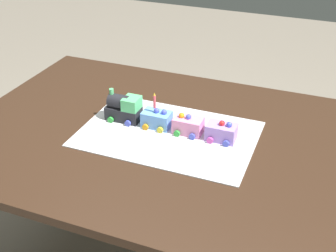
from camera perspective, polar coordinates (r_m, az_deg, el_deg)
dining_table at (r=1.61m, az=-0.98°, el=-4.23°), size 1.40×1.00×0.74m
cake_board at (r=1.55m, az=0.00°, el=-1.02°), size 0.60×0.40×0.00m
cake_locomotive at (r=1.62m, az=-5.67°, el=2.29°), size 0.14×0.08×0.12m
cake_car_flatbed_sky_blue at (r=1.58m, az=-1.43°, el=0.89°), size 0.10×0.08×0.07m
cake_car_caboose_bubblegum at (r=1.54m, az=2.58°, el=0.10°), size 0.10×0.08×0.07m
cake_car_hopper_lavender at (r=1.51m, az=6.84°, el=-0.75°), size 0.10×0.08×0.07m
birthday_candle at (r=1.55m, az=-1.74°, el=3.28°), size 0.01×0.01×0.06m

